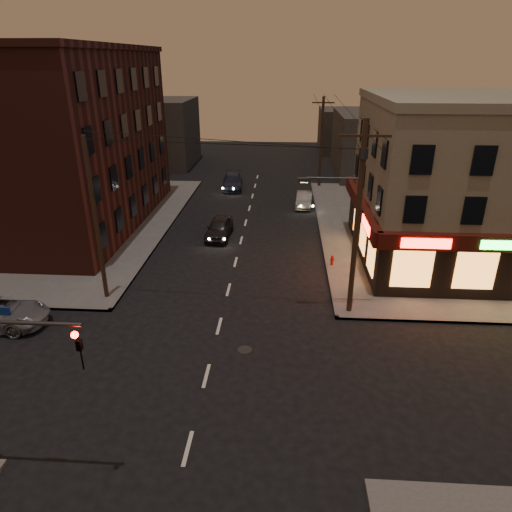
# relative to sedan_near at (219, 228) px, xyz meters

# --- Properties ---
(ground) EXTENTS (120.00, 120.00, 0.00)m
(ground) POSITION_rel_sedan_near_xyz_m (1.73, -16.61, -0.73)
(ground) COLOR black
(ground) RESTS_ON ground
(sidewalk_ne) EXTENTS (24.00, 28.00, 0.15)m
(sidewalk_ne) POSITION_rel_sedan_near_xyz_m (19.73, 2.39, -0.66)
(sidewalk_ne) COLOR #514F4C
(sidewalk_ne) RESTS_ON ground
(sidewalk_nw) EXTENTS (24.00, 28.00, 0.15)m
(sidewalk_nw) POSITION_rel_sedan_near_xyz_m (-16.27, 2.39, -0.66)
(sidewalk_nw) COLOR #514F4C
(sidewalk_nw) RESTS_ON ground
(pizza_building) EXTENTS (15.85, 12.85, 10.50)m
(pizza_building) POSITION_rel_sedan_near_xyz_m (17.66, -3.18, 4.61)
(pizza_building) COLOR gray
(pizza_building) RESTS_ON sidewalk_ne
(brick_apartment) EXTENTS (12.00, 20.00, 13.00)m
(brick_apartment) POSITION_rel_sedan_near_xyz_m (-12.77, 2.39, 5.92)
(brick_apartment) COLOR #481E17
(brick_apartment) RESTS_ON sidewalk_nw
(bg_building_ne_a) EXTENTS (10.00, 12.00, 7.00)m
(bg_building_ne_a) POSITION_rel_sedan_near_xyz_m (15.73, 21.39, 2.77)
(bg_building_ne_a) COLOR #3F3D3A
(bg_building_ne_a) RESTS_ON ground
(bg_building_nw) EXTENTS (9.00, 10.00, 8.00)m
(bg_building_nw) POSITION_rel_sedan_near_xyz_m (-11.27, 25.39, 3.27)
(bg_building_nw) COLOR #3F3D3A
(bg_building_nw) RESTS_ON ground
(bg_building_ne_b) EXTENTS (8.00, 8.00, 6.00)m
(bg_building_ne_b) POSITION_rel_sedan_near_xyz_m (13.73, 35.39, 2.27)
(bg_building_ne_b) COLOR #3F3D3A
(bg_building_ne_b) RESTS_ON ground
(utility_pole_main) EXTENTS (4.20, 0.44, 10.00)m
(utility_pole_main) POSITION_rel_sedan_near_xyz_m (8.41, -10.81, 5.03)
(utility_pole_main) COLOR #382619
(utility_pole_main) RESTS_ON sidewalk_ne
(utility_pole_far) EXTENTS (0.26, 0.26, 9.00)m
(utility_pole_far) POSITION_rel_sedan_near_xyz_m (8.53, 15.39, 3.92)
(utility_pole_far) COLOR #382619
(utility_pole_far) RESTS_ON sidewalk_ne
(utility_pole_west) EXTENTS (0.24, 0.24, 9.00)m
(utility_pole_west) POSITION_rel_sedan_near_xyz_m (-5.07, -10.11, 3.92)
(utility_pole_west) COLOR #382619
(utility_pole_west) RESTS_ON sidewalk_nw
(sedan_near) EXTENTS (1.93, 4.37, 1.46)m
(sedan_near) POSITION_rel_sedan_near_xyz_m (0.00, 0.00, 0.00)
(sedan_near) COLOR black
(sedan_near) RESTS_ON ground
(sedan_mid) EXTENTS (1.69, 4.07, 1.31)m
(sedan_mid) POSITION_rel_sedan_near_xyz_m (6.73, 8.30, -0.08)
(sedan_mid) COLOR slate
(sedan_mid) RESTS_ON ground
(sedan_far) EXTENTS (2.43, 5.16, 1.46)m
(sedan_far) POSITION_rel_sedan_near_xyz_m (-0.56, 14.20, -0.00)
(sedan_far) COLOR #1C2239
(sedan_far) RESTS_ON ground
(fire_hydrant) EXTENTS (0.31, 0.31, 0.68)m
(fire_hydrant) POSITION_rel_sedan_near_xyz_m (8.13, -4.97, -0.21)
(fire_hydrant) COLOR maroon
(fire_hydrant) RESTS_ON sidewalk_ne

